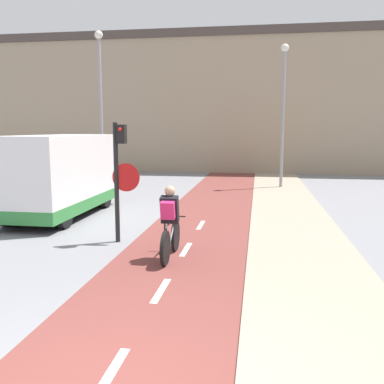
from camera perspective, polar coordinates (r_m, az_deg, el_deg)
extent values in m
cube|color=white|center=(5.22, -10.84, -22.71)|extent=(0.12, 1.10, 0.00)
cube|color=white|center=(7.38, -4.15, -12.95)|extent=(0.12, 1.10, 0.00)
cube|color=white|center=(9.70, -0.81, -7.66)|extent=(0.12, 1.10, 0.00)
cube|color=white|center=(12.10, 1.18, -4.42)|extent=(0.12, 1.10, 0.00)
cube|color=gray|center=(28.86, 5.83, 11.12)|extent=(60.00, 5.00, 8.19)
cube|color=#473D38|center=(29.39, 5.97, 19.61)|extent=(60.00, 5.20, 0.50)
cylinder|color=black|center=(10.31, -10.03, 1.16)|extent=(0.11, 0.11, 2.86)
cube|color=black|center=(10.18, -9.37, 7.62)|extent=(0.20, 0.20, 0.44)
sphere|color=red|center=(10.08, -9.58, 8.24)|extent=(0.09, 0.09, 0.09)
cone|color=red|center=(10.22, -8.81, 1.93)|extent=(0.67, 0.01, 0.67)
cone|color=silver|center=(10.22, -8.80, 1.93)|extent=(0.60, 0.02, 0.60)
cylinder|color=gray|center=(19.70, -12.03, 9.99)|extent=(0.14, 0.14, 6.63)
sphere|color=silver|center=(20.10, -12.35, 19.79)|extent=(0.36, 0.36, 0.36)
cylinder|color=gray|center=(20.10, 12.00, 9.28)|extent=(0.14, 0.14, 6.16)
sphere|color=silver|center=(20.41, 12.29, 18.27)|extent=(0.36, 0.36, 0.36)
cylinder|color=black|center=(8.58, -3.58, -7.53)|extent=(0.07, 0.71, 0.71)
cylinder|color=black|center=(9.57, -2.22, -5.83)|extent=(0.07, 0.71, 0.71)
cylinder|color=slate|center=(9.22, -2.62, -5.20)|extent=(0.04, 0.67, 0.44)
cylinder|color=slate|center=(8.75, -3.26, -5.82)|extent=(0.04, 0.35, 0.46)
cylinder|color=slate|center=(9.01, -2.83, -4.07)|extent=(0.04, 0.97, 0.07)
cylinder|color=slate|center=(8.77, -3.30, -7.23)|extent=(0.04, 0.40, 0.05)
cylinder|color=black|center=(9.47, -2.24, -3.25)|extent=(0.46, 0.03, 0.03)
cube|color=black|center=(8.84, -3.00, -2.34)|extent=(0.36, 0.31, 0.59)
sphere|color=tan|center=(8.82, -2.97, 0.13)|extent=(0.22, 0.22, 0.22)
cylinder|color=#232328|center=(8.92, -3.65, -5.21)|extent=(0.04, 0.07, 0.45)
cylinder|color=#232328|center=(8.88, -2.39, -5.26)|extent=(0.04, 0.07, 0.45)
cube|color=#DB286B|center=(8.66, -3.24, -2.43)|extent=(0.28, 0.23, 0.39)
cube|color=white|center=(13.85, -17.21, 2.54)|extent=(1.91, 4.90, 2.27)
cube|color=#33843D|center=(13.97, -17.04, -1.37)|extent=(1.92, 4.91, 0.36)
cube|color=black|center=(16.03, -13.46, 4.86)|extent=(1.72, 0.04, 0.70)
cylinder|color=black|center=(15.77, -17.32, -0.58)|extent=(0.18, 0.70, 0.70)
cylinder|color=black|center=(15.10, -11.46, -0.75)|extent=(0.18, 0.70, 0.70)
cylinder|color=black|center=(13.03, -23.48, -2.72)|extent=(0.18, 0.70, 0.70)
cylinder|color=black|center=(12.20, -16.63, -3.09)|extent=(0.18, 0.70, 0.70)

